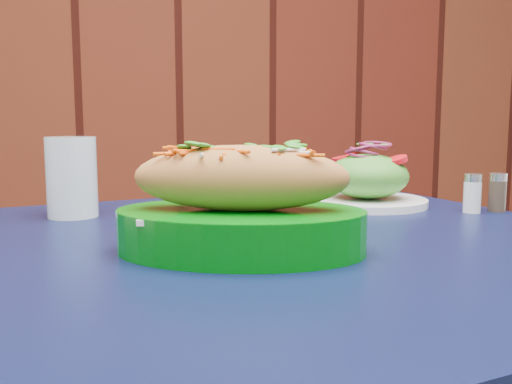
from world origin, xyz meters
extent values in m
cube|color=black|center=(-0.44, 1.29, 0.73)|extent=(0.94, 0.94, 0.03)
cylinder|color=black|center=(-0.18, 1.68, 0.36)|extent=(0.04, 0.04, 0.72)
cube|color=white|center=(-0.53, 1.21, 0.79)|extent=(0.23, 0.16, 0.01)
ellipsoid|color=#C1783D|center=(-0.53, 1.21, 0.83)|extent=(0.25, 0.16, 0.07)
cylinder|color=white|center=(-0.25, 1.49, 0.76)|extent=(0.20, 0.20, 0.01)
ellipsoid|color=#4C992D|center=(-0.25, 1.49, 0.80)|extent=(0.14, 0.14, 0.08)
cylinder|color=red|center=(-0.21, 1.46, 0.83)|extent=(0.04, 0.04, 0.01)
cylinder|color=red|center=(-0.28, 1.52, 0.83)|extent=(0.04, 0.04, 0.01)
cylinder|color=red|center=(-0.25, 1.53, 0.83)|extent=(0.04, 0.04, 0.01)
torus|color=#871D4F|center=(-0.25, 1.49, 0.84)|extent=(0.05, 0.05, 0.00)
torus|color=#871D4F|center=(-0.25, 1.49, 0.85)|extent=(0.05, 0.05, 0.00)
torus|color=#871D4F|center=(-0.25, 1.49, 0.85)|extent=(0.05, 0.05, 0.00)
torus|color=#871D4F|center=(-0.25, 1.49, 0.85)|extent=(0.05, 0.05, 0.00)
torus|color=#871D4F|center=(-0.25, 1.49, 0.86)|extent=(0.05, 0.05, 0.00)
cylinder|color=silver|center=(-0.72, 1.50, 0.81)|extent=(0.07, 0.07, 0.12)
cylinder|color=white|center=(-0.12, 1.38, 0.77)|extent=(0.03, 0.03, 0.05)
cylinder|color=silver|center=(-0.12, 1.38, 0.80)|extent=(0.03, 0.03, 0.01)
cylinder|color=#3F3326|center=(-0.07, 1.38, 0.77)|extent=(0.03, 0.03, 0.05)
cylinder|color=silver|center=(-0.07, 1.38, 0.80)|extent=(0.03, 0.03, 0.01)
camera|label=1|loc=(-0.66, 0.61, 0.90)|focal=40.00mm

